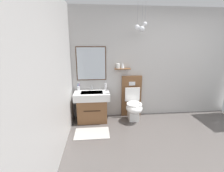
{
  "coord_description": "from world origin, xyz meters",
  "views": [
    {
      "loc": [
        -1.82,
        -1.73,
        1.7
      ],
      "look_at": [
        -1.5,
        1.55,
        0.85
      ],
      "focal_mm": 25.46,
      "sensor_mm": 36.0,
      "label": 1
    }
  ],
  "objects_px": {
    "soap_dispenser": "(106,86)",
    "toilet": "(133,103)",
    "toothbrush_cup": "(78,88)",
    "vanity_sink_left": "(92,105)"
  },
  "relations": [
    {
      "from": "soap_dispenser",
      "to": "toilet",
      "type": "bearing_deg",
      "value": -15.25
    },
    {
      "from": "toilet",
      "to": "soap_dispenser",
      "type": "distance_m",
      "value": 0.76
    },
    {
      "from": "toothbrush_cup",
      "to": "soap_dispenser",
      "type": "distance_m",
      "value": 0.64
    },
    {
      "from": "toilet",
      "to": "soap_dispenser",
      "type": "height_order",
      "value": "toilet"
    },
    {
      "from": "vanity_sink_left",
      "to": "toothbrush_cup",
      "type": "height_order",
      "value": "toothbrush_cup"
    },
    {
      "from": "vanity_sink_left",
      "to": "toothbrush_cup",
      "type": "bearing_deg",
      "value": 150.4
    },
    {
      "from": "vanity_sink_left",
      "to": "soap_dispenser",
      "type": "relative_size",
      "value": 4.21
    },
    {
      "from": "toothbrush_cup",
      "to": "soap_dispenser",
      "type": "bearing_deg",
      "value": 0.89
    },
    {
      "from": "soap_dispenser",
      "to": "toothbrush_cup",
      "type": "bearing_deg",
      "value": -179.11
    },
    {
      "from": "vanity_sink_left",
      "to": "toilet",
      "type": "distance_m",
      "value": 0.95
    }
  ]
}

